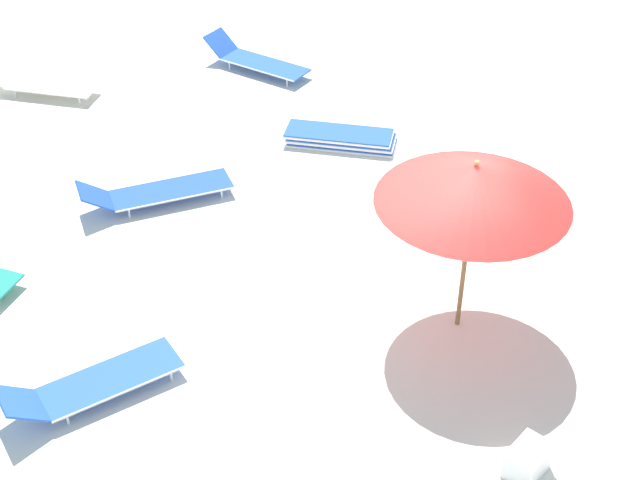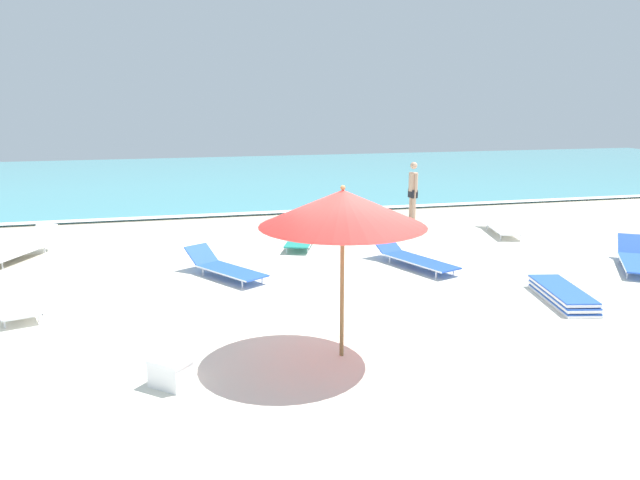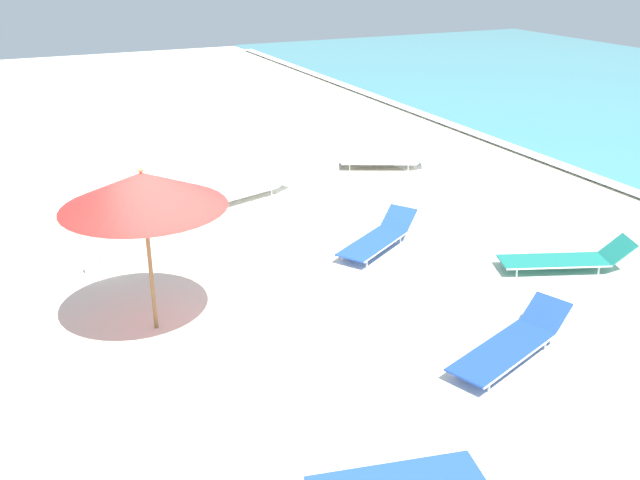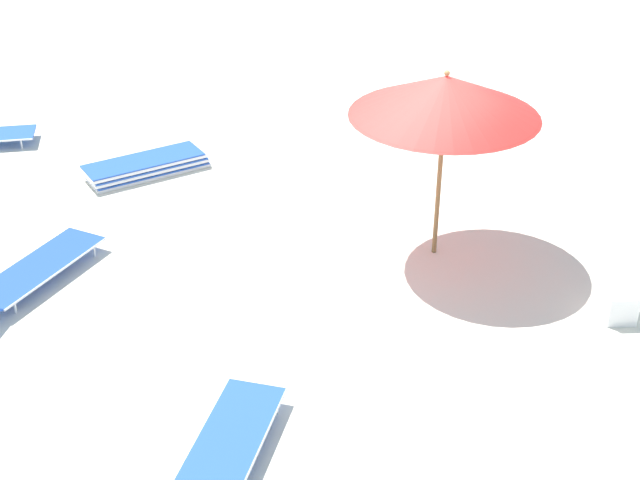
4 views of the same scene
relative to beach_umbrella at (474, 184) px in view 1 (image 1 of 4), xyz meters
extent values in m
cube|color=silver|center=(0.48, 0.66, -2.23)|extent=(60.00, 60.00, 0.16)
cube|color=#B8AE96|center=(9.46, 6.30, -2.14)|extent=(3.02, 1.59, 0.00)
cylinder|color=olive|center=(0.00, 0.00, -1.07)|extent=(0.06, 0.06, 2.15)
cone|color=red|center=(0.00, 0.00, 0.01)|extent=(2.32, 2.32, 0.50)
cylinder|color=#A4221E|center=(0.00, 0.00, -0.23)|extent=(2.25, 2.25, 0.01)
sphere|color=olive|center=(0.00, 0.00, 0.29)|extent=(0.07, 0.07, 0.07)
cube|color=blue|center=(4.58, 1.35, -2.09)|extent=(0.96, 1.89, 0.03)
cube|color=silver|center=(4.58, 1.35, -2.12)|extent=(0.98, 1.92, 0.04)
cube|color=blue|center=(4.58, 1.36, -2.01)|extent=(0.96, 1.89, 0.03)
cube|color=silver|center=(4.58, 1.36, -2.04)|extent=(0.98, 1.92, 0.04)
cube|color=blue|center=(4.59, 1.41, -1.92)|extent=(0.96, 1.89, 0.03)
cube|color=silver|center=(4.59, 1.41, -1.95)|extent=(0.98, 1.92, 0.04)
cube|color=blue|center=(-1.10, 4.26, -1.97)|extent=(1.38, 1.72, 0.03)
cylinder|color=silver|center=(-1.36, 4.10, -1.97)|extent=(0.90, 1.42, 0.03)
cylinder|color=silver|center=(-0.85, 4.42, -1.97)|extent=(0.90, 1.42, 0.03)
cube|color=blue|center=(-1.65, 5.15, -1.80)|extent=(0.73, 0.69, 0.36)
cylinder|color=silver|center=(-0.98, 3.58, -2.07)|extent=(0.03, 0.03, 0.16)
cylinder|color=silver|center=(-0.54, 3.85, -2.07)|extent=(0.03, 0.03, 0.16)
cylinder|color=silver|center=(-1.66, 4.67, -2.07)|extent=(0.03, 0.03, 0.16)
cylinder|color=silver|center=(-1.23, 4.94, -2.07)|extent=(0.03, 0.03, 0.16)
cube|color=blue|center=(7.36, 2.75, -1.97)|extent=(1.48, 1.80, 0.03)
cylinder|color=silver|center=(7.11, 2.92, -1.97)|extent=(1.01, 1.49, 0.03)
cylinder|color=silver|center=(7.61, 2.59, -1.97)|extent=(1.01, 1.49, 0.03)
cube|color=blue|center=(7.97, 3.66, -1.79)|extent=(0.72, 0.68, 0.39)
cylinder|color=silver|center=(6.77, 2.32, -2.07)|extent=(0.03, 0.03, 0.16)
cylinder|color=silver|center=(7.19, 2.04, -2.07)|extent=(0.03, 0.03, 0.16)
cylinder|color=silver|center=(7.53, 3.47, -2.07)|extent=(0.03, 0.03, 0.16)
cylinder|color=silver|center=(7.96, 3.19, -2.07)|extent=(0.03, 0.03, 0.16)
cube|color=white|center=(6.47, 6.69, -1.97)|extent=(0.97, 1.76, 0.03)
cylinder|color=silver|center=(6.18, 6.76, -1.97)|extent=(0.42, 1.62, 0.03)
cylinder|color=silver|center=(6.76, 6.62, -1.97)|extent=(0.42, 1.62, 0.03)
cylinder|color=silver|center=(6.07, 6.12, -2.07)|extent=(0.03, 0.03, 0.16)
cylinder|color=silver|center=(6.57, 6.00, -2.07)|extent=(0.03, 0.03, 0.16)
cylinder|color=silver|center=(6.37, 7.38, -2.07)|extent=(0.03, 0.03, 0.16)
cylinder|color=silver|center=(6.87, 7.26, -2.07)|extent=(0.03, 0.03, 0.16)
cylinder|color=silver|center=(0.89, 5.98, -2.07)|extent=(0.03, 0.03, 0.16)
cube|color=blue|center=(2.95, 4.04, -1.97)|extent=(1.21, 1.95, 0.03)
cylinder|color=silver|center=(2.67, 3.94, -1.97)|extent=(0.67, 1.75, 0.03)
cylinder|color=silver|center=(3.23, 4.15, -1.97)|extent=(0.67, 1.75, 0.03)
cube|color=blue|center=(2.55, 5.12, -1.82)|extent=(0.70, 0.64, 0.33)
cylinder|color=silver|center=(2.96, 3.28, -2.07)|extent=(0.03, 0.03, 0.16)
cylinder|color=silver|center=(3.44, 3.45, -2.07)|extent=(0.03, 0.03, 0.16)
cylinder|color=silver|center=(2.46, 4.63, -2.07)|extent=(0.03, 0.03, 0.16)
cylinder|color=silver|center=(2.93, 4.81, -2.07)|extent=(0.03, 0.03, 0.16)
cube|color=white|center=(-2.40, -0.41, -1.99)|extent=(0.58, 0.57, 0.32)
cube|color=white|center=(-2.40, -0.41, -1.80)|extent=(0.61, 0.60, 0.05)
camera|label=1|loc=(-8.61, 1.89, 5.59)|focal=50.00mm
camera|label=2|loc=(-2.35, -8.05, 1.48)|focal=35.00mm
camera|label=3|loc=(9.44, -1.71, 3.13)|focal=40.00mm
camera|label=4|loc=(-6.23, 7.98, 3.78)|focal=50.00mm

